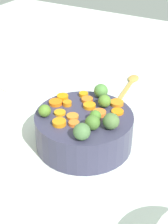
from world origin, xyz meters
name	(u,v)px	position (x,y,z in m)	size (l,w,h in m)	color
tabletop	(84,144)	(0.00, 0.00, 0.01)	(2.40, 2.40, 0.02)	silver
serving_bowl_carrots	(84,130)	(0.01, 0.01, 0.07)	(0.27, 0.27, 0.10)	#35334C
carrot_slice_0	(74,123)	(0.06, 0.01, 0.12)	(0.03, 0.03, 0.01)	orange
carrot_slice_1	(55,103)	(0.00, -0.09, 0.12)	(0.04, 0.04, 0.01)	orange
carrot_slice_2	(117,103)	(-0.08, 0.06, 0.12)	(0.04, 0.04, 0.01)	orange
carrot_slice_3	(60,113)	(0.04, -0.05, 0.12)	(0.03, 0.03, 0.01)	orange
carrot_slice_4	(73,116)	(0.04, -0.01, 0.12)	(0.03, 0.03, 0.01)	orange
carrot_slice_5	(87,100)	(-0.06, -0.02, 0.12)	(0.03, 0.03, 0.01)	orange
carrot_slice_6	(91,106)	(-0.03, 0.00, 0.12)	(0.03, 0.03, 0.01)	orange
carrot_slice_7	(59,123)	(0.08, -0.03, 0.12)	(0.04, 0.04, 0.01)	orange
carrot_slice_8	(84,94)	(-0.08, -0.05, 0.12)	(0.03, 0.03, 0.01)	orange
carrot_slice_9	(67,103)	(-0.01, -0.06, 0.12)	(0.02, 0.02, 0.01)	orange
carrot_slice_10	(115,120)	(0.00, 0.09, 0.12)	(0.03, 0.03, 0.01)	orange
carrot_slice_11	(117,112)	(-0.05, 0.08, 0.12)	(0.03, 0.03, 0.01)	orange
carrot_slice_12	(99,113)	(-0.01, 0.04, 0.12)	(0.04, 0.04, 0.01)	orange
carrot_slice_13	(63,97)	(-0.03, -0.09, 0.12)	(0.03, 0.03, 0.01)	orange
brussels_sprout_0	(111,121)	(0.03, 0.10, 0.14)	(0.04, 0.04, 0.04)	#4B6B37
brussels_sprout_1	(95,116)	(0.02, 0.05, 0.13)	(0.03, 0.03, 0.03)	#497C2A
brussels_sprout_2	(93,123)	(0.05, 0.06, 0.14)	(0.04, 0.04, 0.04)	#446F2A
brussels_sprout_3	(102,91)	(-0.10, 0.00, 0.14)	(0.04, 0.04, 0.04)	#4C823B
brussels_sprout_4	(82,132)	(0.10, 0.06, 0.14)	(0.04, 0.04, 0.04)	#486E3D
brussels_sprout_5	(105,101)	(-0.06, 0.03, 0.13)	(0.04, 0.04, 0.04)	#527F2C
brussels_sprout_6	(45,111)	(0.07, -0.08, 0.13)	(0.03, 0.03, 0.03)	#527C29
wooden_spoon	(128,87)	(-0.36, -0.02, 0.03)	(0.31, 0.06, 0.01)	#B18E42
dish_towel	(19,78)	(-0.22, -0.41, 0.02)	(0.20, 0.13, 0.01)	silver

